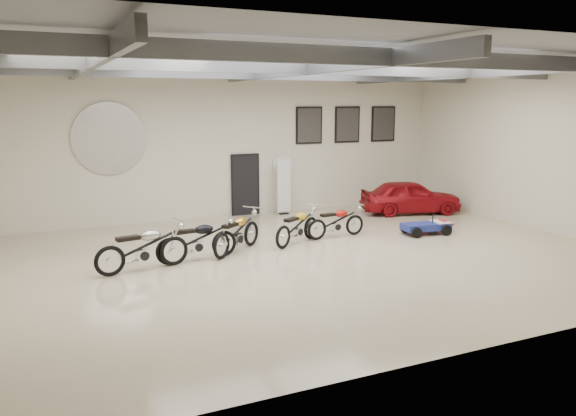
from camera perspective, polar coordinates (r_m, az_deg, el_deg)
name	(u,v)px	position (r m, az deg, el deg)	size (l,w,h in m)	color
floor	(307,258)	(14.45, 1.97, -5.10)	(16.00, 12.00, 0.01)	#C4B896
ceiling	(309,57)	(13.94, 2.11, 15.09)	(16.00, 12.00, 0.01)	gray
back_wall	(230,144)	(19.51, -5.87, 6.45)	(16.00, 0.02, 5.00)	beige
right_wall	(542,150)	(18.93, 24.39, 5.42)	(0.02, 12.00, 5.00)	beige
ceiling_beams	(309,68)	(13.92, 2.10, 14.06)	(15.80, 11.80, 0.32)	slate
door	(245,185)	(19.79, -4.37, 2.31)	(0.92, 0.08, 2.10)	black
logo_plaque	(109,139)	(18.56, -17.70, 6.71)	(2.30, 0.06, 1.16)	silver
poster_left	(309,125)	(20.59, 2.15, 8.39)	(1.05, 0.08, 1.35)	black
poster_mid	(347,125)	(21.35, 6.04, 8.42)	(1.05, 0.08, 1.35)	black
poster_right	(383,124)	(22.20, 9.65, 8.42)	(1.05, 0.08, 1.35)	black
oil_sign	(282,165)	(20.22, -0.66, 4.38)	(0.72, 0.10, 0.72)	white
banner_stand	(284,187)	(19.86, -0.43, 2.13)	(0.53, 0.21, 1.93)	white
motorcycle_silver	(143,247)	(13.67, -14.56, -3.84)	(2.24, 0.69, 1.16)	silver
motorcycle_black	(197,239)	(14.27, -9.23, -3.17)	(2.11, 0.65, 1.09)	silver
motorcycle_gold	(237,232)	(14.93, -5.22, -2.42)	(2.13, 0.66, 1.11)	silver
motorcycle_yellow	(297,225)	(15.77, 0.96, -1.79)	(2.00, 0.62, 1.04)	silver
motorcycle_red	(336,221)	(16.55, 4.92, -1.34)	(1.89, 0.59, 0.98)	silver
go_kart	(430,223)	(17.50, 14.27, -1.53)	(1.78, 0.80, 0.65)	navy
vintage_car	(410,197)	(20.54, 12.34, 1.14)	(3.53, 1.43, 1.20)	maroon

